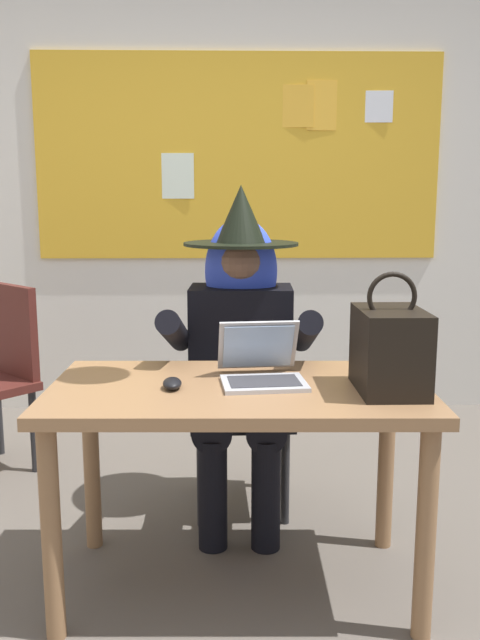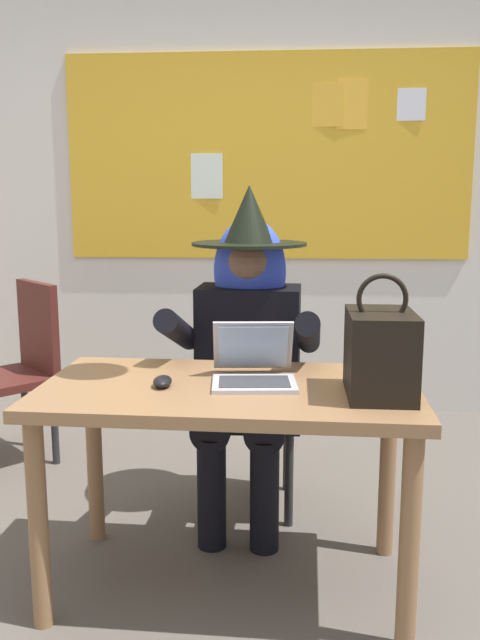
# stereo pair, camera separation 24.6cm
# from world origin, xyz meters

# --- Properties ---
(ground_plane) EXTENTS (24.00, 24.00, 0.00)m
(ground_plane) POSITION_xyz_m (0.00, 0.00, 0.00)
(ground_plane) COLOR #5B544C
(wall_back_bulletin) EXTENTS (5.54, 2.23, 2.71)m
(wall_back_bulletin) POSITION_xyz_m (0.00, 2.09, 1.37)
(wall_back_bulletin) COLOR silver
(wall_back_bulletin) RESTS_ON ground
(desk_main) EXTENTS (1.24, 0.69, 0.71)m
(desk_main) POSITION_xyz_m (-0.04, 0.05, 0.61)
(desk_main) COLOR #8E6642
(desk_main) RESTS_ON ground
(chair_at_desk) EXTENTS (0.43, 0.43, 0.88)m
(chair_at_desk) POSITION_xyz_m (-0.02, 0.74, 0.49)
(chair_at_desk) COLOR black
(chair_at_desk) RESTS_ON ground
(person_costumed) EXTENTS (0.61, 0.71, 1.36)m
(person_costumed) POSITION_xyz_m (-0.02, 0.62, 0.77)
(person_costumed) COLOR black
(person_costumed) RESTS_ON ground
(laptop) EXTENTS (0.30, 0.32, 0.19)m
(laptop) POSITION_xyz_m (0.04, 0.10, 0.76)
(laptop) COLOR #B7B7BC
(laptop) RESTS_ON desk_main
(computer_mouse) EXTENTS (0.07, 0.11, 0.03)m
(computer_mouse) POSITION_xyz_m (-0.25, 0.02, 0.73)
(computer_mouse) COLOR black
(computer_mouse) RESTS_ON desk_main
(handbag) EXTENTS (0.20, 0.30, 0.38)m
(handbag) POSITION_xyz_m (0.44, -0.02, 0.85)
(handbag) COLOR black
(handbag) RESTS_ON desk_main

